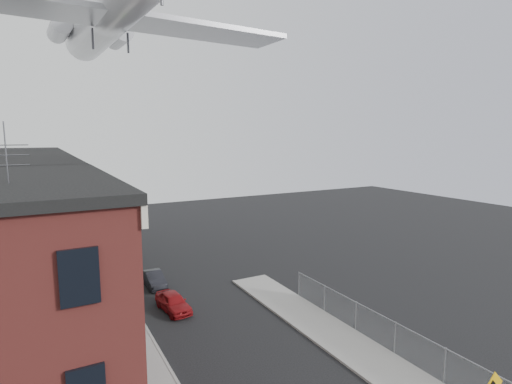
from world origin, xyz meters
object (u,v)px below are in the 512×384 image
utility_pole (106,244)px  airplane (110,10)px  car_mid (154,279)px  street_tree (94,231)px  car_far (131,254)px  car_near (173,302)px

utility_pole → airplane: bearing=69.8°
utility_pole → car_mid: size_ratio=2.48×
street_tree → airplane: airplane is taller
car_mid → car_far: bearing=91.2°
car_near → car_far: (-0.21, 12.81, -0.08)m
utility_pole → street_tree: bearing=88.1°
airplane → car_far: bearing=73.4°
car_far → airplane: (-1.80, -6.03, 20.23)m
car_near → airplane: 21.35m
street_tree → utility_pole: bearing=-91.9°
car_near → car_mid: size_ratio=1.01×
utility_pole → car_far: bearing=71.8°
car_near → street_tree: bearing=100.2°
street_tree → car_far: bearing=16.7°
airplane → car_mid: bearing=-40.3°
car_far → car_mid: bearing=-84.3°
street_tree → car_mid: (3.47, -6.76, -2.85)m
street_tree → car_far: 4.47m
car_near → car_far: car_near is taller
car_near → airplane: (-2.01, 6.77, 20.15)m
utility_pole → car_near: (3.80, -1.91, -4.05)m
car_mid → car_far: size_ratio=0.96×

